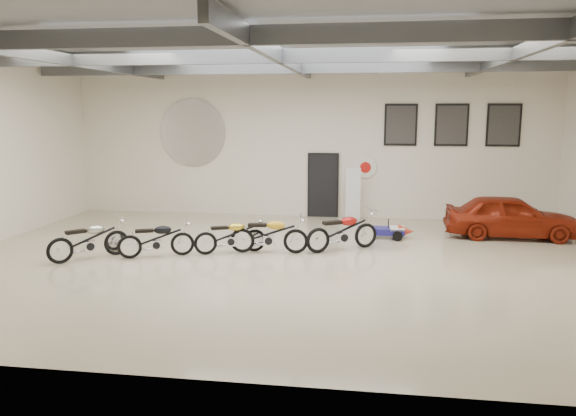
# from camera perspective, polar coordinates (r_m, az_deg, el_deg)

# --- Properties ---
(floor) EXTENTS (16.00, 12.00, 0.01)m
(floor) POSITION_cam_1_polar(r_m,az_deg,el_deg) (13.38, -0.75, -5.52)
(floor) COLOR #BDAE90
(floor) RESTS_ON ground
(ceiling) EXTENTS (16.00, 12.00, 0.01)m
(ceiling) POSITION_cam_1_polar(r_m,az_deg,el_deg) (12.99, -0.80, 16.27)
(ceiling) COLOR gray
(ceiling) RESTS_ON back_wall
(back_wall) EXTENTS (16.00, 0.02, 5.00)m
(back_wall) POSITION_cam_1_polar(r_m,az_deg,el_deg) (18.88, 2.12, 6.66)
(back_wall) COLOR silver
(back_wall) RESTS_ON floor
(ceiling_beams) EXTENTS (15.80, 11.80, 0.32)m
(ceiling_beams) POSITION_cam_1_polar(r_m,az_deg,el_deg) (12.96, -0.80, 15.17)
(ceiling_beams) COLOR #525459
(ceiling_beams) RESTS_ON ceiling
(door) EXTENTS (0.92, 0.08, 2.10)m
(door) POSITION_cam_1_polar(r_m,az_deg,el_deg) (18.92, 3.58, 2.25)
(door) COLOR black
(door) RESTS_ON back_wall
(logo_plaque) EXTENTS (2.30, 0.06, 1.16)m
(logo_plaque) POSITION_cam_1_polar(r_m,az_deg,el_deg) (19.66, -9.66, 7.53)
(logo_plaque) COLOR silver
(logo_plaque) RESTS_ON back_wall
(poster_left) EXTENTS (1.05, 0.08, 1.35)m
(poster_left) POSITION_cam_1_polar(r_m,az_deg,el_deg) (18.73, 11.38, 8.29)
(poster_left) COLOR black
(poster_left) RESTS_ON back_wall
(poster_mid) EXTENTS (1.05, 0.08, 1.35)m
(poster_mid) POSITION_cam_1_polar(r_m,az_deg,el_deg) (18.88, 16.28, 8.10)
(poster_mid) COLOR black
(poster_mid) RESTS_ON back_wall
(poster_right) EXTENTS (1.05, 0.08, 1.35)m
(poster_right) POSITION_cam_1_polar(r_m,az_deg,el_deg) (19.17, 21.06, 7.86)
(poster_right) COLOR black
(poster_right) RESTS_ON back_wall
(oil_sign) EXTENTS (0.72, 0.10, 0.72)m
(oil_sign) POSITION_cam_1_polar(r_m,az_deg,el_deg) (18.79, 7.88, 4.11)
(oil_sign) COLOR white
(oil_sign) RESTS_ON back_wall
(banner_stand) EXTENTS (0.49, 0.22, 1.77)m
(banner_stand) POSITION_cam_1_polar(r_m,az_deg,el_deg) (18.44, 6.62, 1.49)
(banner_stand) COLOR white
(banner_stand) RESTS_ON floor
(motorcycle_silver) EXTENTS (1.78, 1.79, 1.00)m
(motorcycle_silver) POSITION_cam_1_polar(r_m,az_deg,el_deg) (14.35, -19.60, -2.99)
(motorcycle_silver) COLOR silver
(motorcycle_silver) RESTS_ON floor
(motorcycle_black) EXTENTS (1.88, 1.21, 0.94)m
(motorcycle_black) POSITION_cam_1_polar(r_m,az_deg,el_deg) (14.11, -13.26, -3.02)
(motorcycle_black) COLOR silver
(motorcycle_black) RESTS_ON floor
(motorcycle_gold) EXTENTS (1.86, 1.22, 0.93)m
(motorcycle_gold) POSITION_cam_1_polar(r_m,az_deg,el_deg) (14.19, -5.89, -2.76)
(motorcycle_gold) COLOR silver
(motorcycle_gold) RESTS_ON floor
(motorcycle_yellow) EXTENTS (1.98, 0.76, 1.00)m
(motorcycle_yellow) POSITION_cam_1_polar(r_m,az_deg,el_deg) (14.11, -1.95, -2.61)
(motorcycle_yellow) COLOR silver
(motorcycle_yellow) RESTS_ON floor
(motorcycle_red) EXTENTS (2.03, 1.61, 1.05)m
(motorcycle_red) POSITION_cam_1_polar(r_m,az_deg,el_deg) (14.45, 5.55, -2.28)
(motorcycle_red) COLOR silver
(motorcycle_red) RESTS_ON floor
(go_kart) EXTENTS (1.59, 0.73, 0.57)m
(go_kart) POSITION_cam_1_polar(r_m,az_deg,el_deg) (16.01, 9.92, -2.05)
(go_kart) COLOR navy
(go_kart) RESTS_ON floor
(vintage_car) EXTENTS (1.53, 3.62, 1.22)m
(vintage_car) POSITION_cam_1_polar(r_m,az_deg,el_deg) (17.03, 21.63, -0.78)
(vintage_car) COLOR maroon
(vintage_car) RESTS_ON floor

